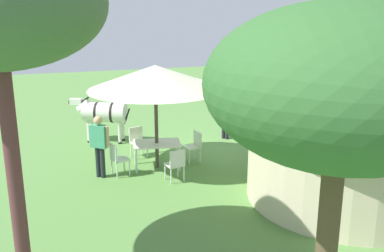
% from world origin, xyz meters
% --- Properties ---
extents(ground_plane, '(36.00, 36.00, 0.00)m').
position_xyz_m(ground_plane, '(0.00, 0.00, 0.00)').
color(ground_plane, '#55833F').
extents(thatched_hut, '(5.63, 5.63, 4.62)m').
position_xyz_m(thatched_hut, '(-2.10, 4.08, 2.49)').
color(thatched_hut, beige).
rests_on(thatched_hut, ground_plane).
extents(shade_umbrella, '(3.70, 3.70, 2.94)m').
position_xyz_m(shade_umbrella, '(1.84, 0.77, 2.60)').
color(shade_umbrella, '#463B31').
rests_on(shade_umbrella, ground_plane).
extents(patio_dining_table, '(1.43, 1.04, 0.74)m').
position_xyz_m(patio_dining_table, '(1.84, 0.77, 0.65)').
color(patio_dining_table, silver).
rests_on(patio_dining_table, ground_plane).
extents(patio_chair_near_lawn, '(0.49, 0.50, 0.90)m').
position_xyz_m(patio_chair_near_lawn, '(0.66, 0.57, 0.52)').
color(patio_chair_near_lawn, white).
rests_on(patio_chair_near_lawn, ground_plane).
extents(patio_chair_east_end, '(0.54, 0.53, 0.90)m').
position_xyz_m(patio_chair_east_end, '(2.19, -0.37, 0.52)').
color(patio_chair_east_end, white).
rests_on(patio_chair_east_end, ground_plane).
extents(patio_chair_near_hut, '(0.51, 0.53, 0.90)m').
position_xyz_m(patio_chair_near_hut, '(3.00, 1.05, 0.52)').
color(patio_chair_near_hut, silver).
rests_on(patio_chair_near_hut, ground_plane).
extents(patio_chair_west_end, '(0.52, 0.50, 0.90)m').
position_xyz_m(patio_chair_west_end, '(1.60, 1.94, 0.52)').
color(patio_chair_west_end, silver).
rests_on(patio_chair_west_end, ground_plane).
extents(guest_beside_umbrella, '(0.50, 0.45, 1.71)m').
position_xyz_m(guest_beside_umbrella, '(3.46, 1.04, 1.03)').
color(guest_beside_umbrella, '#1E252A').
rests_on(guest_beside_umbrella, ground_plane).
extents(standing_watcher, '(0.44, 0.49, 1.66)m').
position_xyz_m(standing_watcher, '(-1.03, -1.27, 1.00)').
color(standing_watcher, '#221F2B').
rests_on(standing_watcher, ground_plane).
extents(zebra_nearest_camera, '(1.12, 2.06, 1.53)m').
position_xyz_m(zebra_nearest_camera, '(-3.10, -1.98, 0.99)').
color(zebra_nearest_camera, silver).
rests_on(zebra_nearest_camera, ground_plane).
extents(zebra_by_umbrella, '(1.94, 1.19, 1.53)m').
position_xyz_m(zebra_by_umbrella, '(2.99, -2.18, 0.99)').
color(zebra_by_umbrella, silver).
rests_on(zebra_by_umbrella, ground_plane).
extents(acacia_tree_right_background, '(3.00, 3.00, 4.67)m').
position_xyz_m(acacia_tree_right_background, '(1.51, 8.61, 3.75)').
color(acacia_tree_right_background, brown).
rests_on(acacia_tree_right_background, ground_plane).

